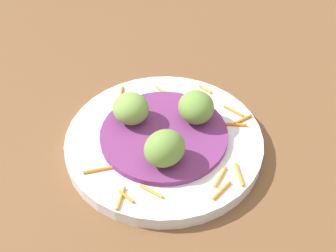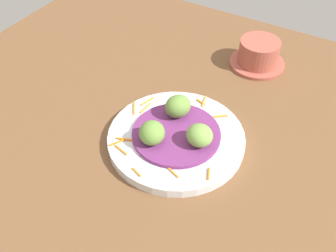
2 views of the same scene
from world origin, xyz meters
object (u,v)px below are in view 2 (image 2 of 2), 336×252
at_px(main_plate, 176,139).
at_px(guac_scoop_right, 152,133).
at_px(terracotta_bowl, 258,54).
at_px(guac_scoop_center, 178,106).
at_px(guac_scoop_left, 200,135).

bearing_deg(main_plate, guac_scoop_right, -123.86).
bearing_deg(terracotta_bowl, guac_scoop_center, -102.91).
distance_m(guac_scoop_right, terracotta_bowl, 0.37).
relative_size(guac_scoop_left, guac_scoop_center, 0.95).
distance_m(guac_scoop_center, terracotta_bowl, 0.29).
height_order(main_plate, terracotta_bowl, terracotta_bowl).
xyz_separation_m(main_plate, guac_scoop_center, (-0.02, 0.05, 0.04)).
xyz_separation_m(main_plate, guac_scoop_left, (0.05, -0.00, 0.04)).
height_order(guac_scoop_left, guac_scoop_right, guac_scoop_right).
distance_m(guac_scoop_left, terracotta_bowl, 0.33).
xyz_separation_m(main_plate, terracotta_bowl, (0.04, 0.32, 0.02)).
distance_m(main_plate, guac_scoop_center, 0.06).
xyz_separation_m(guac_scoop_center, terracotta_bowl, (0.06, 0.28, -0.02)).
xyz_separation_m(main_plate, guac_scoop_right, (-0.03, -0.04, 0.04)).
xyz_separation_m(guac_scoop_left, terracotta_bowl, (-0.01, 0.33, -0.02)).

